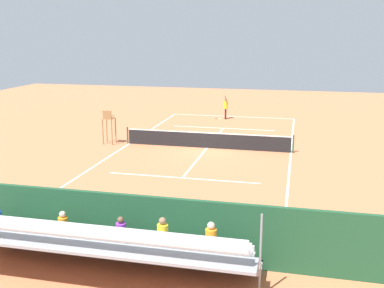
{
  "coord_description": "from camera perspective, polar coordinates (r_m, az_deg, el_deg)",
  "views": [
    {
      "loc": [
        -5.23,
        26.47,
        6.83
      ],
      "look_at": [
        0.0,
        4.0,
        1.2
      ],
      "focal_mm": 42.89,
      "sensor_mm": 36.0,
      "label": 1
    }
  ],
  "objects": [
    {
      "name": "umpire_chair",
      "position": [
        29.06,
        -10.33,
        2.55
      ],
      "size": [
        0.67,
        0.67,
        2.14
      ],
      "color": "olive",
      "rests_on": "ground"
    },
    {
      "name": "courtside_bench",
      "position": [
        14.74,
        4.3,
        -11.5
      ],
      "size": [
        1.8,
        0.4,
        0.93
      ],
      "color": "#9E754C",
      "rests_on": "ground"
    },
    {
      "name": "tennis_net",
      "position": [
        27.71,
        1.88,
        0.51
      ],
      "size": [
        10.3,
        0.1,
        1.07
      ],
      "color": "black",
      "rests_on": "ground"
    },
    {
      "name": "bleacher_stand",
      "position": [
        13.68,
        -11.06,
        -12.27
      ],
      "size": [
        9.06,
        2.4,
        2.35
      ],
      "color": "gray",
      "rests_on": "ground"
    },
    {
      "name": "tennis_player",
      "position": [
        37.13,
        4.21,
        4.67
      ],
      "size": [
        0.42,
        0.55,
        1.93
      ],
      "color": "black",
      "rests_on": "ground"
    },
    {
      "name": "tennis_ball_near",
      "position": [
        35.57,
        4.4,
        2.66
      ],
      "size": [
        0.07,
        0.07,
        0.07
      ],
      "primitive_type": "sphere",
      "color": "#CCDB33",
      "rests_on": "ground"
    },
    {
      "name": "tennis_racket",
      "position": [
        37.27,
        3.46,
        3.15
      ],
      "size": [
        0.58,
        0.34,
        0.03
      ],
      "color": "black",
      "rests_on": "ground"
    },
    {
      "name": "backdrop_wall",
      "position": [
        14.73,
        -8.99,
        -9.79
      ],
      "size": [
        18.0,
        0.16,
        2.0
      ],
      "primitive_type": "cube",
      "color": "#1E4C2D",
      "rests_on": "ground"
    },
    {
      "name": "court_line_markings",
      "position": [
        27.87,
        1.88,
        -0.48
      ],
      "size": [
        10.1,
        22.2,
        0.01
      ],
      "color": "white",
      "rests_on": "ground"
    },
    {
      "name": "equipment_bag",
      "position": [
        15.06,
        -1.53,
        -12.49
      ],
      "size": [
        0.9,
        0.36,
        0.36
      ],
      "primitive_type": "cube",
      "color": "black",
      "rests_on": "ground"
    },
    {
      "name": "ground_plane",
      "position": [
        27.83,
        1.87,
        -0.5
      ],
      "size": [
        60.0,
        60.0,
        0.0
      ],
      "primitive_type": "plane",
      "color": "#CC7047"
    }
  ]
}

